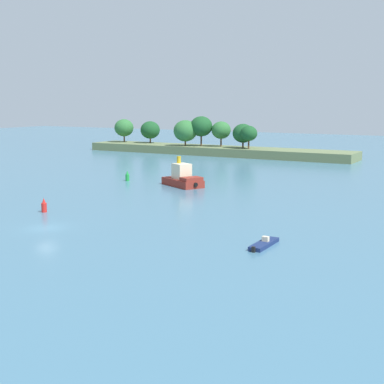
{
  "coord_description": "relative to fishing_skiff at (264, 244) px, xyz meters",
  "views": [
    {
      "loc": [
        44.98,
        -44.54,
        14.3
      ],
      "look_at": [
        5.53,
        24.13,
        1.2
      ],
      "focal_mm": 50.89,
      "sensor_mm": 36.0,
      "label": 1
    }
  ],
  "objects": [
    {
      "name": "ground_plane",
      "position": [
        -24.81,
        -5.11,
        -0.23
      ],
      "size": [
        400.0,
        400.0,
        0.0
      ],
      "primitive_type": "plane",
      "color": "teal"
    },
    {
      "name": "treeline_island",
      "position": [
        -52.47,
        83.45,
        2.99
      ],
      "size": [
        77.69,
        11.11,
        10.47
      ],
      "color": "#66754C",
      "rests_on": "ground"
    },
    {
      "name": "fishing_skiff",
      "position": [
        0.0,
        0.0,
        0.0
      ],
      "size": [
        1.33,
        5.37,
        0.9
      ],
      "color": "navy",
      "rests_on": "ground"
    },
    {
      "name": "tugboat",
      "position": [
        -27.41,
        30.03,
        1.07
      ],
      "size": [
        9.01,
        7.17,
        5.05
      ],
      "color": "maroon",
      "rests_on": "ground"
    },
    {
      "name": "channel_buoy_red",
      "position": [
        -31.71,
        1.54,
        0.58
      ],
      "size": [
        0.7,
        0.7,
        1.9
      ],
      "color": "red",
      "rests_on": "ground"
    },
    {
      "name": "channel_buoy_green",
      "position": [
        -39.5,
        30.33,
        0.58
      ],
      "size": [
        0.7,
        0.7,
        1.9
      ],
      "color": "green",
      "rests_on": "ground"
    }
  ]
}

